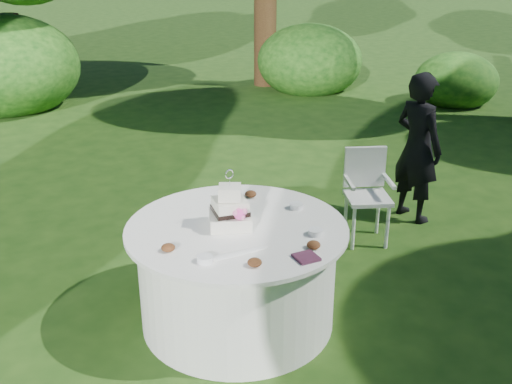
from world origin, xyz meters
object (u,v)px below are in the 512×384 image
cake (230,211)px  chair (366,187)px  napkins (306,257)px  guest (418,148)px  table (237,274)px

cake → chair: size_ratio=0.48×
napkins → chair: size_ratio=0.16×
napkins → guest: 2.61m
chair → napkins: bearing=-137.3°
chair → guest: bearing=13.4°
napkins → chair: chair is taller
guest → chair: (-0.71, -0.17, -0.23)m
table → chair: bearing=23.4°
napkins → cake: bearing=110.0°
guest → table: size_ratio=0.96×
guest → cake: size_ratio=3.58×
guest → table: bearing=102.4°
table → cake: cake is taller
napkins → cake: (-0.23, 0.64, 0.10)m
table → cake: 0.50m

